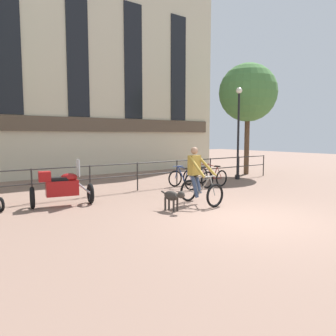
% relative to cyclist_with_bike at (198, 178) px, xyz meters
% --- Properties ---
extents(ground_plane, '(60.00, 60.00, 0.00)m').
position_rel_cyclist_with_bike_xyz_m(ground_plane, '(-0.23, -2.10, -0.76)').
color(ground_plane, '#846656').
extents(canal_railing, '(15.05, 0.05, 1.05)m').
position_rel_cyclist_with_bike_xyz_m(canal_railing, '(-0.23, 3.10, -0.05)').
color(canal_railing, '#2D2B28').
rests_on(canal_railing, ground_plane).
extents(building_facade, '(18.00, 0.72, 11.02)m').
position_rel_cyclist_with_bike_xyz_m(building_facade, '(-0.23, 8.89, 4.72)').
color(building_facade, beige).
rests_on(building_facade, ground_plane).
extents(cyclist_with_bike, '(0.73, 1.20, 1.70)m').
position_rel_cyclist_with_bike_xyz_m(cyclist_with_bike, '(0.00, 0.00, 0.00)').
color(cyclist_with_bike, black).
rests_on(cyclist_with_bike, ground_plane).
extents(dog, '(0.30, 0.90, 0.58)m').
position_rel_cyclist_with_bike_xyz_m(dog, '(-1.21, -0.35, -0.36)').
color(dog, '#332D28').
rests_on(dog, ground_plane).
extents(parked_motorcycle, '(1.83, 0.96, 1.35)m').
position_rel_cyclist_with_bike_xyz_m(parked_motorcycle, '(-3.41, 2.10, -0.20)').
color(parked_motorcycle, black).
rests_on(parked_motorcycle, ground_plane).
extents(parked_bicycle_near_lamp, '(0.71, 1.14, 0.86)m').
position_rel_cyclist_with_bike_xyz_m(parked_bicycle_near_lamp, '(1.43, 2.44, -0.41)').
color(parked_bicycle_near_lamp, black).
rests_on(parked_bicycle_near_lamp, ground_plane).
extents(parked_bicycle_mid_left, '(0.69, 1.13, 0.86)m').
position_rel_cyclist_with_bike_xyz_m(parked_bicycle_mid_left, '(2.20, 2.44, -0.41)').
color(parked_bicycle_mid_left, black).
rests_on(parked_bicycle_mid_left, ground_plane).
extents(parked_bicycle_mid_right, '(0.75, 1.16, 0.86)m').
position_rel_cyclist_with_bike_xyz_m(parked_bicycle_mid_right, '(2.97, 2.44, -0.41)').
color(parked_bicycle_mid_right, black).
rests_on(parked_bicycle_mid_right, ground_plane).
extents(street_lamp, '(0.28, 0.28, 4.24)m').
position_rel_cyclist_with_bike_xyz_m(street_lamp, '(5.20, 3.00, 1.62)').
color(street_lamp, black).
rests_on(street_lamp, ground_plane).
extents(tree_canalside_right, '(3.00, 3.00, 5.76)m').
position_rel_cyclist_with_bike_xyz_m(tree_canalside_right, '(7.11, 4.08, 3.48)').
color(tree_canalside_right, brown).
rests_on(tree_canalside_right, ground_plane).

